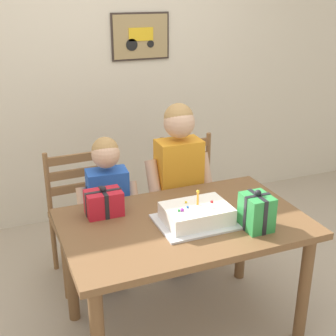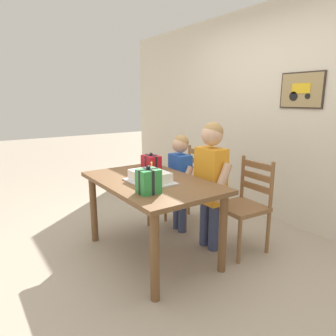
{
  "view_description": "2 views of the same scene",
  "coord_description": "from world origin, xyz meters",
  "px_view_note": "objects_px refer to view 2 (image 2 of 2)",
  "views": [
    {
      "loc": [
        -0.94,
        -2.09,
        1.98
      ],
      "look_at": [
        -0.03,
        0.16,
        1.02
      ],
      "focal_mm": 49.2,
      "sensor_mm": 36.0,
      "label": 1
    },
    {
      "loc": [
        2.31,
        -1.42,
        1.49
      ],
      "look_at": [
        -0.03,
        0.21,
        0.83
      ],
      "focal_mm": 32.29,
      "sensor_mm": 36.0,
      "label": 2
    }
  ],
  "objects_px": {
    "child_older": "(211,174)",
    "child_younger": "(180,174)",
    "birthday_cake": "(150,177)",
    "dining_table": "(151,191)",
    "chair_right": "(244,205)",
    "gift_box_red_large": "(148,181)",
    "chair_left": "(190,185)",
    "gift_box_beside_cake": "(151,162)"
  },
  "relations": [
    {
      "from": "dining_table",
      "to": "gift_box_beside_cake",
      "type": "relative_size",
      "value": 6.46
    },
    {
      "from": "child_younger",
      "to": "birthday_cake",
      "type": "bearing_deg",
      "value": -60.14
    },
    {
      "from": "child_older",
      "to": "child_younger",
      "type": "relative_size",
      "value": 1.15
    },
    {
      "from": "gift_box_beside_cake",
      "to": "child_younger",
      "type": "xyz_separation_m",
      "value": [
        0.1,
        0.31,
        -0.15
      ]
    },
    {
      "from": "gift_box_red_large",
      "to": "chair_right",
      "type": "xyz_separation_m",
      "value": [
        0.1,
        1.04,
        -0.38
      ]
    },
    {
      "from": "chair_right",
      "to": "child_younger",
      "type": "bearing_deg",
      "value": -160.35
    },
    {
      "from": "birthday_cake",
      "to": "chair_left",
      "type": "relative_size",
      "value": 0.48
    },
    {
      "from": "dining_table",
      "to": "gift_box_red_large",
      "type": "bearing_deg",
      "value": -34.75
    },
    {
      "from": "gift_box_red_large",
      "to": "gift_box_beside_cake",
      "type": "xyz_separation_m",
      "value": [
        -0.72,
        0.47,
        -0.03
      ]
    },
    {
      "from": "chair_right",
      "to": "gift_box_red_large",
      "type": "bearing_deg",
      "value": -95.68
    },
    {
      "from": "birthday_cake",
      "to": "child_older",
      "type": "height_order",
      "value": "child_older"
    },
    {
      "from": "gift_box_red_large",
      "to": "chair_right",
      "type": "distance_m",
      "value": 1.11
    },
    {
      "from": "chair_right",
      "to": "gift_box_beside_cake",
      "type": "bearing_deg",
      "value": -145.36
    },
    {
      "from": "birthday_cake",
      "to": "dining_table",
      "type": "bearing_deg",
      "value": 137.91
    },
    {
      "from": "gift_box_beside_cake",
      "to": "dining_table",
      "type": "bearing_deg",
      "value": -31.67
    },
    {
      "from": "gift_box_red_large",
      "to": "child_older",
      "type": "bearing_deg",
      "value": 98.61
    },
    {
      "from": "birthday_cake",
      "to": "child_younger",
      "type": "height_order",
      "value": "child_younger"
    },
    {
      "from": "dining_table",
      "to": "chair_left",
      "type": "height_order",
      "value": "chair_left"
    },
    {
      "from": "gift_box_red_large",
      "to": "child_older",
      "type": "distance_m",
      "value": 0.79
    },
    {
      "from": "gift_box_red_large",
      "to": "chair_right",
      "type": "height_order",
      "value": "gift_box_red_large"
    },
    {
      "from": "birthday_cake",
      "to": "child_younger",
      "type": "relative_size",
      "value": 0.4
    },
    {
      "from": "gift_box_red_large",
      "to": "gift_box_beside_cake",
      "type": "distance_m",
      "value": 0.86
    },
    {
      "from": "dining_table",
      "to": "birthday_cake",
      "type": "bearing_deg",
      "value": -42.09
    },
    {
      "from": "birthday_cake",
      "to": "gift_box_red_large",
      "type": "height_order",
      "value": "gift_box_red_large"
    },
    {
      "from": "gift_box_red_large",
      "to": "child_younger",
      "type": "bearing_deg",
      "value": 128.36
    },
    {
      "from": "dining_table",
      "to": "gift_box_red_large",
      "type": "height_order",
      "value": "gift_box_red_large"
    },
    {
      "from": "gift_box_red_large",
      "to": "chair_left",
      "type": "relative_size",
      "value": 0.25
    },
    {
      "from": "chair_left",
      "to": "child_younger",
      "type": "xyz_separation_m",
      "value": [
        0.13,
        -0.26,
        0.21
      ]
    },
    {
      "from": "chair_right",
      "to": "child_older",
      "type": "bearing_deg",
      "value": -130.65
    },
    {
      "from": "gift_box_beside_cake",
      "to": "child_older",
      "type": "xyz_separation_m",
      "value": [
        0.6,
        0.31,
        -0.05
      ]
    },
    {
      "from": "dining_table",
      "to": "gift_box_beside_cake",
      "type": "height_order",
      "value": "gift_box_beside_cake"
    },
    {
      "from": "gift_box_beside_cake",
      "to": "chair_left",
      "type": "height_order",
      "value": "gift_box_beside_cake"
    },
    {
      "from": "gift_box_beside_cake",
      "to": "chair_left",
      "type": "relative_size",
      "value": 0.23
    },
    {
      "from": "chair_right",
      "to": "chair_left",
      "type": "bearing_deg",
      "value": 180.0
    },
    {
      "from": "birthday_cake",
      "to": "child_older",
      "type": "bearing_deg",
      "value": 75.73
    },
    {
      "from": "chair_left",
      "to": "child_younger",
      "type": "height_order",
      "value": "child_younger"
    },
    {
      "from": "birthday_cake",
      "to": "chair_left",
      "type": "xyz_separation_m",
      "value": [
        -0.48,
        0.86,
        -0.33
      ]
    },
    {
      "from": "dining_table",
      "to": "birthday_cake",
      "type": "xyz_separation_m",
      "value": [
        0.05,
        -0.05,
        0.16
      ]
    },
    {
      "from": "chair_left",
      "to": "birthday_cake",
      "type": "bearing_deg",
      "value": -61.0
    },
    {
      "from": "gift_box_red_large",
      "to": "child_younger",
      "type": "relative_size",
      "value": 0.21
    },
    {
      "from": "chair_left",
      "to": "chair_right",
      "type": "bearing_deg",
      "value": -0.0
    },
    {
      "from": "child_older",
      "to": "child_younger",
      "type": "bearing_deg",
      "value": 179.96
    }
  ]
}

